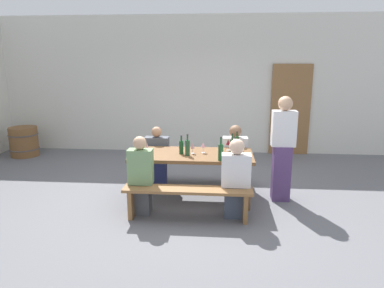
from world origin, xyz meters
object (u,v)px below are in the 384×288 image
wine_bottle_4 (221,152)px  wine_barrel (24,142)px  wine_glass_2 (228,143)px  seated_guest_near_0 (141,177)px  wine_bottle_3 (237,142)px  wine_glass_0 (147,147)px  wine_bottle_0 (188,147)px  wine_glass_3 (203,145)px  tasting_table (192,158)px  seated_guest_far_1 (235,159)px  bench_near (188,195)px  seated_guest_near_1 (236,180)px  standing_host (282,150)px  bench_far (195,165)px  wine_bottle_2 (181,147)px  wooden_door (290,110)px  seated_guest_far_0 (157,159)px  wine_bottle_1 (232,146)px  wine_glass_1 (193,146)px

wine_bottle_4 → wine_barrel: wine_bottle_4 is taller
wine_glass_2 → seated_guest_near_0: size_ratio=0.16×
wine_bottle_3 → wine_glass_0: size_ratio=1.57×
wine_bottle_0 → wine_glass_3: size_ratio=1.99×
tasting_table → seated_guest_far_1: size_ratio=1.70×
bench_near → seated_guest_near_0: seated_guest_near_0 is taller
tasting_table → bench_near: size_ratio=1.06×
seated_guest_near_1 → wine_glass_2: bearing=6.7°
wine_glass_0 → standing_host: (2.07, 0.24, -0.07)m
wine_bottle_0 → wine_bottle_3: size_ratio=1.13×
wine_glass_3 → standing_host: size_ratio=0.10×
wine_bottle_4 → wine_glass_3: bearing=123.6°
bench_far → wine_bottle_2: size_ratio=6.15×
wine_glass_3 → seated_guest_near_0: bearing=-143.3°
wooden_door → tasting_table: bearing=-124.3°
seated_guest_near_0 → seated_guest_far_1: bearing=-49.3°
wine_bottle_3 → wine_glass_3: 0.62m
seated_guest_near_1 → seated_guest_far_0: (-1.32, 1.17, -0.04)m
bench_far → wine_bottle_0: (-0.06, -0.86, 0.53)m
wine_bottle_1 → wine_bottle_2: (-0.78, -0.12, -0.01)m
wine_glass_3 → wine_glass_1: bearing=-162.4°
seated_guest_near_1 → seated_guest_far_1: 1.17m
seated_guest_near_1 → seated_guest_far_1: size_ratio=1.02×
wine_glass_1 → wine_bottle_3: bearing=27.7°
wine_bottle_2 → wine_barrel: bearing=149.2°
wine_glass_3 → wine_bottle_1: bearing=5.4°
wine_bottle_4 → seated_guest_near_0: (-1.12, -0.22, -0.34)m
wine_bottle_1 → seated_guest_near_1: bearing=-86.6°
wooden_door → wine_bottle_1: wooden_door is taller
seated_guest_near_1 → seated_guest_far_1: (0.03, 1.17, -0.01)m
wine_glass_0 → seated_guest_far_0: seated_guest_far_0 is taller
wine_bottle_4 → bench_near: bearing=-140.0°
wine_bottle_2 → wine_bottle_3: bearing=24.5°
tasting_table → seated_guest_near_1: bearing=-41.8°
wine_bottle_0 → wine_glass_1: 0.14m
wine_glass_0 → seated_guest_near_0: 0.56m
seated_guest_far_0 → wine_bottle_4: bearing=49.2°
wine_bottle_1 → wine_glass_0: 1.31m
wine_glass_0 → seated_guest_far_1: 1.59m
wine_bottle_3 → seated_guest_near_1: size_ratio=0.26×
wine_bottle_3 → wine_bottle_4: (-0.26, -0.73, 0.02)m
wine_bottle_0 → seated_guest_near_0: size_ratio=0.29×
seated_guest_near_1 → standing_host: size_ratio=0.68×
wine_bottle_3 → standing_host: size_ratio=0.18×
bench_near → seated_guest_far_1: (0.69, 1.32, 0.17)m
wine_bottle_0 → seated_guest_near_1: (0.72, -0.46, -0.34)m
wine_bottle_0 → wine_glass_0: wine_bottle_0 is taller
wine_glass_0 → wooden_door: bearing=49.1°
wine_bottle_3 → seated_guest_far_0: bearing=170.5°
wine_bottle_3 → standing_host: bearing=-20.8°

